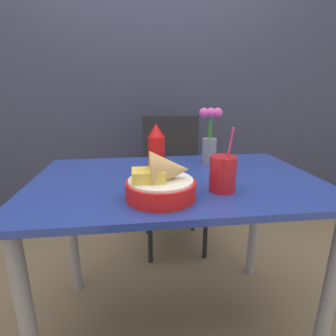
% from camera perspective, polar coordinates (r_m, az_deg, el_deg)
% --- Properties ---
extents(ground_plane, '(12.00, 12.00, 0.00)m').
position_cam_1_polar(ground_plane, '(1.47, 1.52, -30.60)').
color(ground_plane, '#7A664C').
extents(wall_window, '(7.00, 0.06, 2.60)m').
position_cam_1_polar(wall_window, '(2.22, -3.34, 22.28)').
color(wall_window, '#2D334C').
rests_on(wall_window, ground_plane).
extents(dining_table, '(1.14, 0.72, 0.74)m').
position_cam_1_polar(dining_table, '(1.10, 1.77, -7.62)').
color(dining_table, '#233893').
rests_on(dining_table, ground_plane).
extents(chair_far_window, '(0.40, 0.40, 0.91)m').
position_cam_1_polar(chair_far_window, '(1.85, 0.95, -0.36)').
color(chair_far_window, black).
rests_on(chair_far_window, ground_plane).
extents(food_basket, '(0.23, 0.23, 0.16)m').
position_cam_1_polar(food_basket, '(0.84, -1.11, -2.94)').
color(food_basket, red).
rests_on(food_basket, dining_table).
extents(ketchup_bottle, '(0.07, 0.07, 0.22)m').
position_cam_1_polar(ketchup_bottle, '(1.04, -2.52, 3.51)').
color(ketchup_bottle, red).
rests_on(ketchup_bottle, dining_table).
extents(drink_cup, '(0.09, 0.09, 0.23)m').
position_cam_1_polar(drink_cup, '(0.92, 11.80, -1.46)').
color(drink_cup, red).
rests_on(drink_cup, dining_table).
extents(flower_vase, '(0.11, 0.07, 0.26)m').
position_cam_1_polar(flower_vase, '(1.25, 9.07, 6.45)').
color(flower_vase, gray).
rests_on(flower_vase, dining_table).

